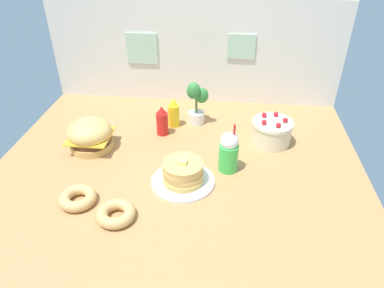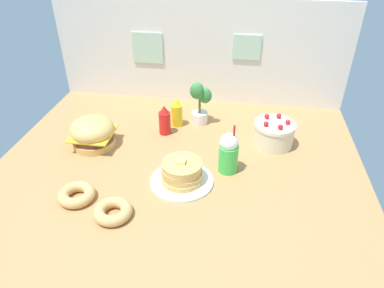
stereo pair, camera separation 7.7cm
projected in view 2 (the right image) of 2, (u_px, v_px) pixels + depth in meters
ground_plane at (177, 173)px, 2.14m from camera, size 2.25×1.99×0.02m
back_wall at (199, 52)px, 2.73m from camera, size 2.25×0.04×0.81m
burger at (93, 133)px, 2.32m from camera, size 0.28×0.28×0.21m
pancake_stack at (182, 174)px, 2.02m from camera, size 0.36×0.36×0.16m
layer_cake at (274, 134)px, 2.34m from camera, size 0.27×0.27×0.20m
ketchup_bottle at (165, 121)px, 2.45m from camera, size 0.08×0.08×0.21m
mustard_bottle at (177, 113)px, 2.55m from camera, size 0.08×0.08×0.21m
cream_soda_cup at (229, 153)px, 2.08m from camera, size 0.12×0.12×0.32m
donut_pink_glaze at (77, 194)px, 1.91m from camera, size 0.20×0.20×0.06m
donut_chocolate at (113, 211)px, 1.81m from camera, size 0.20×0.20×0.06m
potted_plant at (200, 101)px, 2.53m from camera, size 0.16×0.13×0.33m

